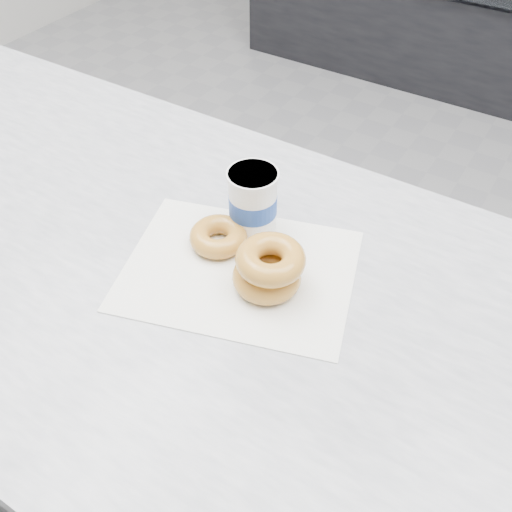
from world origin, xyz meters
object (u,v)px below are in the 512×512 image
Objects in this scene: coffee_cup at (253,201)px; donut_stack at (269,268)px; donut_single at (218,236)px; counter at (136,382)px.

donut_stack is at bearing -56.21° from coffee_cup.
coffee_cup reaches higher than donut_single.
donut_single is 0.08m from coffee_cup.
donut_stack is at bearing -16.79° from donut_single.
donut_stack is 0.13m from coffee_cup.
counter is at bearing -156.02° from coffee_cup.
counter is at bearing -172.65° from donut_stack.
counter is 0.57m from donut_stack.
donut_stack is (0.11, -0.03, 0.02)m from donut_single.
donut_single is 0.83× the size of coffee_cup.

